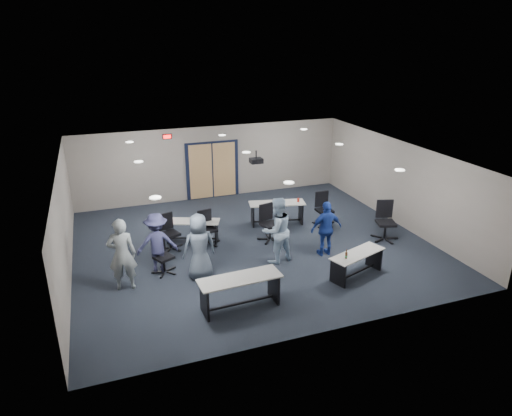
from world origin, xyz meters
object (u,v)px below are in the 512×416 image
object	(u,v)px
chair_loose_left	(164,256)
person_plaid	(199,247)
table_front_right	(357,260)
chair_back_a	(170,233)
chair_back_d	(325,209)
person_back	(157,243)
person_navy	(326,229)
table_back_left	(192,227)
chair_back_b	(208,228)
person_gray	(122,254)
table_front_left	(240,287)
chair_loose_right	(386,221)
chair_back_c	(270,223)
table_back_right	(277,209)
person_lightblue	(277,230)

from	to	relation	value
chair_loose_left	person_plaid	bearing A→B (deg)	-59.26
table_front_right	chair_back_a	size ratio (longest dim) A/B	1.60
chair_back_d	person_back	bearing A→B (deg)	-167.16
person_navy	person_back	bearing A→B (deg)	-7.77
table_front_right	table_back_left	xyz separation A→B (m)	(-3.47, 3.51, -0.00)
chair_back_d	person_plaid	distance (m)	4.98
chair_back_b	person_back	xyz separation A→B (m)	(-1.62, -1.14, 0.29)
chair_back_d	person_gray	world-z (taller)	person_gray
chair_back_a	person_gray	xyz separation A→B (m)	(-1.43, -1.78, 0.39)
person_plaid	person_gray	bearing A→B (deg)	-5.61
table_front_left	person_back	world-z (taller)	person_back
table_front_right	chair_loose_right	bearing A→B (deg)	20.45
chair_back_d	person_navy	distance (m)	2.15
chair_back_d	chair_loose_left	world-z (taller)	chair_back_d
chair_back_c	chair_loose_right	xyz separation A→B (m)	(3.27, -1.13, 0.04)
table_back_right	person_back	world-z (taller)	person_back
table_back_left	chair_back_d	bearing A→B (deg)	18.91
table_front_right	table_back_left	distance (m)	4.93
person_plaid	chair_loose_right	bearing A→B (deg)	-179.72
chair_back_b	chair_back_d	size ratio (longest dim) A/B	0.94
chair_back_c	person_lightblue	world-z (taller)	person_lightblue
chair_loose_right	person_navy	xyz separation A→B (m)	(-2.15, -0.26, 0.19)
chair_loose_left	chair_back_d	bearing A→B (deg)	-11.76
table_back_right	chair_back_d	distance (m)	1.53
chair_loose_left	chair_back_b	bearing A→B (deg)	14.06
chair_loose_left	person_gray	world-z (taller)	person_gray
chair_back_b	chair_loose_left	distance (m)	1.98
chair_back_b	chair_back_d	xyz separation A→B (m)	(3.90, 0.15, 0.03)
table_back_right	person_back	xyz separation A→B (m)	(-4.13, -1.91, 0.30)
chair_back_d	person_lightblue	size ratio (longest dim) A/B	0.59
chair_back_c	person_navy	distance (m)	1.80
chair_back_d	chair_loose_right	world-z (taller)	chair_loose_right
table_back_right	chair_loose_right	xyz separation A→B (m)	(2.57, -2.27, 0.09)
person_gray	person_back	xyz separation A→B (m)	(0.90, 0.60, -0.11)
person_gray	person_plaid	world-z (taller)	person_gray
chair_back_c	table_front_left	bearing A→B (deg)	-134.80
table_front_left	table_front_right	distance (m)	3.26
table_front_right	table_back_right	size ratio (longest dim) A/B	0.89
chair_back_a	chair_loose_left	size ratio (longest dim) A/B	1.08
table_back_left	person_navy	xyz separation A→B (m)	(3.31, -2.14, 0.34)
table_front_left	table_back_left	bearing A→B (deg)	90.59
chair_back_a	chair_loose_right	bearing A→B (deg)	-32.80
chair_loose_left	table_front_right	bearing A→B (deg)	-48.48
table_back_right	chair_back_d	size ratio (longest dim) A/B	1.73
chair_back_a	table_front_left	bearing A→B (deg)	-93.75
table_front_left	chair_back_b	size ratio (longest dim) A/B	1.87
chair_back_c	person_plaid	distance (m)	2.90
table_back_left	person_gray	bearing A→B (deg)	-113.37
table_front_right	chair_back_b	bearing A→B (deg)	115.78
chair_back_a	chair_loose_left	world-z (taller)	chair_back_a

